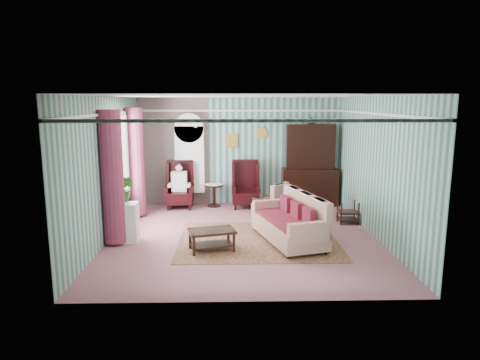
{
  "coord_description": "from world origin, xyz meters",
  "views": [
    {
      "loc": [
        -0.27,
        -8.65,
        2.81
      ],
      "look_at": [
        -0.04,
        0.6,
        1.09
      ],
      "focal_mm": 32.0,
      "sensor_mm": 36.0,
      "label": 1
    }
  ],
  "objects_px": {
    "round_side_table": "(214,195)",
    "seated_woman": "(180,186)",
    "wingback_right": "(246,185)",
    "plant_stand": "(124,222)",
    "sofa": "(288,216)",
    "bookcase": "(190,164)",
    "dresser_hutch": "(310,162)",
    "floral_armchair": "(270,200)",
    "nest_table": "(348,212)",
    "wingback_left": "(179,185)",
    "coffee_table": "(212,240)"
  },
  "relations": [
    {
      "from": "plant_stand",
      "to": "sofa",
      "type": "height_order",
      "value": "sofa"
    },
    {
      "from": "dresser_hutch",
      "to": "wingback_right",
      "type": "bearing_deg",
      "value": -171.23
    },
    {
      "from": "seated_woman",
      "to": "plant_stand",
      "type": "height_order",
      "value": "seated_woman"
    },
    {
      "from": "dresser_hutch",
      "to": "nest_table",
      "type": "distance_m",
      "value": 2.11
    },
    {
      "from": "coffee_table",
      "to": "plant_stand",
      "type": "bearing_deg",
      "value": 162.13
    },
    {
      "from": "dresser_hutch",
      "to": "floral_armchair",
      "type": "relative_size",
      "value": 2.53
    },
    {
      "from": "dresser_hutch",
      "to": "nest_table",
      "type": "xyz_separation_m",
      "value": [
        0.57,
        -1.82,
        -0.91
      ]
    },
    {
      "from": "plant_stand",
      "to": "dresser_hutch",
      "type": "bearing_deg",
      "value": 35.08
    },
    {
      "from": "round_side_table",
      "to": "floral_armchair",
      "type": "relative_size",
      "value": 0.64
    },
    {
      "from": "round_side_table",
      "to": "plant_stand",
      "type": "relative_size",
      "value": 0.75
    },
    {
      "from": "bookcase",
      "to": "floral_armchair",
      "type": "height_order",
      "value": "bookcase"
    },
    {
      "from": "seated_woman",
      "to": "floral_armchair",
      "type": "relative_size",
      "value": 1.27
    },
    {
      "from": "bookcase",
      "to": "floral_armchair",
      "type": "bearing_deg",
      "value": -35.6
    },
    {
      "from": "dresser_hutch",
      "to": "coffee_table",
      "type": "bearing_deg",
      "value": -124.99
    },
    {
      "from": "wingback_right",
      "to": "plant_stand",
      "type": "distance_m",
      "value": 3.76
    },
    {
      "from": "dresser_hutch",
      "to": "coffee_table",
      "type": "distance_m",
      "value": 4.5
    },
    {
      "from": "dresser_hutch",
      "to": "round_side_table",
      "type": "bearing_deg",
      "value": -177.36
    },
    {
      "from": "bookcase",
      "to": "sofa",
      "type": "height_order",
      "value": "bookcase"
    },
    {
      "from": "round_side_table",
      "to": "sofa",
      "type": "bearing_deg",
      "value": -62.07
    },
    {
      "from": "nest_table",
      "to": "plant_stand",
      "type": "height_order",
      "value": "plant_stand"
    },
    {
      "from": "plant_stand",
      "to": "floral_armchair",
      "type": "bearing_deg",
      "value": 28.34
    },
    {
      "from": "round_side_table",
      "to": "plant_stand",
      "type": "bearing_deg",
      "value": -120.38
    },
    {
      "from": "wingback_left",
      "to": "coffee_table",
      "type": "height_order",
      "value": "wingback_left"
    },
    {
      "from": "bookcase",
      "to": "sofa",
      "type": "relative_size",
      "value": 1.12
    },
    {
      "from": "nest_table",
      "to": "coffee_table",
      "type": "height_order",
      "value": "nest_table"
    },
    {
      "from": "round_side_table",
      "to": "floral_armchair",
      "type": "height_order",
      "value": "floral_armchair"
    },
    {
      "from": "seated_woman",
      "to": "sofa",
      "type": "xyz_separation_m",
      "value": [
        2.5,
        -2.87,
        -0.05
      ]
    },
    {
      "from": "dresser_hutch",
      "to": "seated_woman",
      "type": "relative_size",
      "value": 2.0
    },
    {
      "from": "round_side_table",
      "to": "coffee_table",
      "type": "xyz_separation_m",
      "value": [
        0.08,
        -3.48,
        -0.09
      ]
    },
    {
      "from": "bookcase",
      "to": "dresser_hutch",
      "type": "bearing_deg",
      "value": -2.11
    },
    {
      "from": "bookcase",
      "to": "floral_armchair",
      "type": "xyz_separation_m",
      "value": [
        2.05,
        -1.47,
        -0.65
      ]
    },
    {
      "from": "nest_table",
      "to": "sofa",
      "type": "xyz_separation_m",
      "value": [
        -1.57,
        -1.32,
        0.27
      ]
    },
    {
      "from": "nest_table",
      "to": "bookcase",
      "type": "bearing_deg",
      "value": 153.08
    },
    {
      "from": "wingback_right",
      "to": "dresser_hutch",
      "type": "bearing_deg",
      "value": 8.77
    },
    {
      "from": "seated_woman",
      "to": "bookcase",
      "type": "bearing_deg",
      "value": 57.34
    },
    {
      "from": "round_side_table",
      "to": "seated_woman",
      "type": "bearing_deg",
      "value": -170.54
    },
    {
      "from": "round_side_table",
      "to": "sofa",
      "type": "relative_size",
      "value": 0.3
    },
    {
      "from": "dresser_hutch",
      "to": "wingback_left",
      "type": "height_order",
      "value": "dresser_hutch"
    },
    {
      "from": "plant_stand",
      "to": "bookcase",
      "type": "bearing_deg",
      "value": 71.51
    },
    {
      "from": "seated_woman",
      "to": "wingback_left",
      "type": "bearing_deg",
      "value": 0.0
    },
    {
      "from": "sofa",
      "to": "bookcase",
      "type": "bearing_deg",
      "value": 18.72
    },
    {
      "from": "wingback_right",
      "to": "round_side_table",
      "type": "distance_m",
      "value": 0.92
    },
    {
      "from": "plant_stand",
      "to": "sofa",
      "type": "bearing_deg",
      "value": -2.05
    },
    {
      "from": "bookcase",
      "to": "wingback_right",
      "type": "bearing_deg",
      "value": -14.57
    },
    {
      "from": "round_side_table",
      "to": "sofa",
      "type": "xyz_separation_m",
      "value": [
        1.6,
        -3.02,
        0.24
      ]
    },
    {
      "from": "bookcase",
      "to": "wingback_right",
      "type": "relative_size",
      "value": 1.79
    },
    {
      "from": "sofa",
      "to": "coffee_table",
      "type": "bearing_deg",
      "value": 90.86
    },
    {
      "from": "wingback_left",
      "to": "round_side_table",
      "type": "distance_m",
      "value": 0.97
    },
    {
      "from": "nest_table",
      "to": "sofa",
      "type": "bearing_deg",
      "value": -139.99
    },
    {
      "from": "dresser_hutch",
      "to": "floral_armchair",
      "type": "xyz_separation_m",
      "value": [
        -1.2,
        -1.35,
        -0.71
      ]
    }
  ]
}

